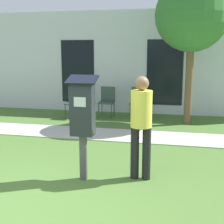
{
  "coord_description": "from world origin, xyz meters",
  "views": [
    {
      "loc": [
        1.9,
        -3.14,
        1.93
      ],
      "look_at": [
        0.92,
        1.29,
        1.05
      ],
      "focal_mm": 50.0,
      "sensor_mm": 36.0,
      "label": 1
    }
  ],
  "objects_px": {
    "person_standing": "(141,120)",
    "outdoor_chair_right": "(138,100)",
    "outdoor_chair_left": "(74,100)",
    "outdoor_chair_middle": "(107,99)",
    "parking_meter": "(83,114)"
  },
  "relations": [
    {
      "from": "person_standing",
      "to": "outdoor_chair_left",
      "type": "height_order",
      "value": "person_standing"
    },
    {
      "from": "person_standing",
      "to": "outdoor_chair_left",
      "type": "bearing_deg",
      "value": 114.63
    },
    {
      "from": "person_standing",
      "to": "outdoor_chair_right",
      "type": "height_order",
      "value": "person_standing"
    },
    {
      "from": "outdoor_chair_left",
      "to": "outdoor_chair_middle",
      "type": "distance_m",
      "value": 0.98
    },
    {
      "from": "person_standing",
      "to": "outdoor_chair_right",
      "type": "bearing_deg",
      "value": 91.71
    },
    {
      "from": "person_standing",
      "to": "outdoor_chair_middle",
      "type": "height_order",
      "value": "person_standing"
    },
    {
      "from": "outdoor_chair_left",
      "to": "outdoor_chair_middle",
      "type": "xyz_separation_m",
      "value": [
        0.92,
        0.34,
        0.0
      ]
    },
    {
      "from": "parking_meter",
      "to": "outdoor_chair_middle",
      "type": "height_order",
      "value": "parking_meter"
    },
    {
      "from": "outdoor_chair_right",
      "to": "outdoor_chair_left",
      "type": "bearing_deg",
      "value": -166.92
    },
    {
      "from": "outdoor_chair_left",
      "to": "outdoor_chair_right",
      "type": "distance_m",
      "value": 1.89
    },
    {
      "from": "outdoor_chair_left",
      "to": "outdoor_chair_right",
      "type": "relative_size",
      "value": 1.0
    },
    {
      "from": "outdoor_chair_left",
      "to": "outdoor_chair_middle",
      "type": "height_order",
      "value": "same"
    },
    {
      "from": "person_standing",
      "to": "outdoor_chair_right",
      "type": "distance_m",
      "value": 4.62
    },
    {
      "from": "outdoor_chair_middle",
      "to": "outdoor_chair_right",
      "type": "distance_m",
      "value": 0.92
    },
    {
      "from": "parking_meter",
      "to": "person_standing",
      "type": "distance_m",
      "value": 0.88
    }
  ]
}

